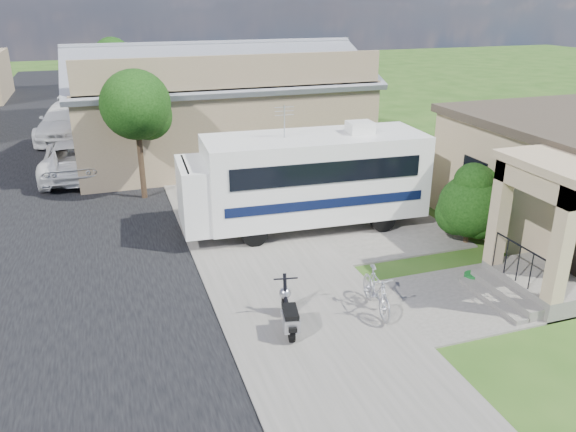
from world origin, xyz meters
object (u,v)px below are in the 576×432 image
object	(u,v)px
pickup_truck	(76,157)
garden_hose	(472,278)
shrub	(471,203)
bicycle	(376,293)
van	(68,121)
motorhome	(306,177)
scooter	(289,314)

from	to	relation	value
pickup_truck	garden_hose	bearing A→B (deg)	129.33
shrub	bicycle	world-z (taller)	shrub
van	motorhome	bearing A→B (deg)	-53.67
shrub	bicycle	size ratio (longest dim) A/B	1.45
pickup_truck	van	bearing A→B (deg)	-83.95
scooter	garden_hose	xyz separation A→B (m)	(5.20, 0.70, -0.37)
bicycle	motorhome	bearing A→B (deg)	93.45
scooter	van	world-z (taller)	van
shrub	van	xyz separation A→B (m)	(-11.45, 17.81, -0.39)
motorhome	garden_hose	bearing A→B (deg)	-56.85
motorhome	scooter	size ratio (longest dim) A/B	4.93
motorhome	scooter	bearing A→B (deg)	-110.69
scooter	van	size ratio (longest dim) A/B	0.26
shrub	van	size ratio (longest dim) A/B	0.41
van	scooter	bearing A→B (deg)	-66.07
pickup_truck	van	size ratio (longest dim) A/B	0.90
shrub	van	bearing A→B (deg)	122.74
shrub	bicycle	bearing A→B (deg)	-148.10
shrub	motorhome	bearing A→B (deg)	147.20
scooter	van	distance (m)	21.23
pickup_truck	van	xyz separation A→B (m)	(-0.44, 7.04, 0.12)
garden_hose	pickup_truck	bearing A→B (deg)	126.88
bicycle	pickup_truck	size ratio (longest dim) A/B	0.31
motorhome	scooter	xyz separation A→B (m)	(-2.40, -5.49, -1.19)
shrub	pickup_truck	size ratio (longest dim) A/B	0.46
motorhome	shrub	size ratio (longest dim) A/B	3.09
van	garden_hose	xyz separation A→B (m)	(10.13, -19.95, -0.78)
motorhome	pickup_truck	bearing A→B (deg)	133.31
motorhome	bicycle	distance (m)	5.50
van	pickup_truck	bearing A→B (deg)	-75.90
garden_hose	bicycle	bearing A→B (deg)	-169.31
bicycle	garden_hose	world-z (taller)	bicycle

